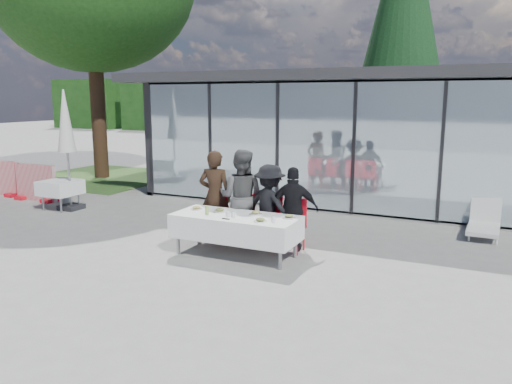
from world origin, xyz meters
TOP-DOWN VIEW (x-y plane):
  - ground at (0.00, 0.00)m, footprint 90.00×90.00m
  - pavilion at (2.00, 8.16)m, footprint 14.80×8.80m
  - treeline at (-2.00, 28.00)m, footprint 62.50×2.00m
  - dining_table at (-0.07, 0.11)m, footprint 2.26×0.96m
  - diner_a at (-0.92, 0.86)m, footprint 0.77×0.77m
  - diner_chair_a at (-0.92, 0.86)m, footprint 0.44×0.44m
  - diner_b at (-0.34, 0.86)m, footprint 1.01×1.01m
  - diner_chair_b at (-0.34, 0.86)m, footprint 0.44×0.44m
  - diner_c at (0.26, 0.86)m, footprint 1.27×1.27m
  - diner_chair_c at (0.26, 0.86)m, footprint 0.44×0.44m
  - diner_d at (0.74, 0.86)m, footprint 1.14×1.14m
  - diner_chair_d at (0.74, 0.86)m, footprint 0.44×0.44m
  - plate_a at (-0.94, 0.20)m, footprint 0.23×0.23m
  - plate_b at (-0.45, 0.21)m, footprint 0.23×0.23m
  - plate_c at (0.22, 0.31)m, footprint 0.23×0.23m
  - plate_d at (0.87, 0.30)m, footprint 0.23×0.23m
  - plate_extra at (0.52, -0.14)m, footprint 0.23×0.23m
  - juice_bottle at (-0.57, -0.05)m, footprint 0.06×0.06m
  - drinking_glasses at (0.17, -0.04)m, footprint 0.95×0.09m
  - folded_eyeglasses at (-0.09, -0.23)m, footprint 0.14×0.03m
  - spare_table_left at (-5.84, 1.59)m, footprint 0.86×0.86m
  - market_umbrella at (-5.61, 1.68)m, footprint 0.50×0.50m
  - lounger at (3.94, 3.56)m, footprint 0.64×1.35m
  - conifer_tree at (0.50, 13.00)m, footprint 4.00×4.00m
  - grass_patch at (-8.50, 6.00)m, footprint 5.00×5.00m

SIDE VIEW (x-z plane):
  - ground at x=0.00m, z-range 0.00..0.00m
  - grass_patch at x=-8.50m, z-range 0.00..0.02m
  - lounger at x=3.94m, z-range -0.10..0.62m
  - diner_chair_a at x=-0.92m, z-range 0.05..1.03m
  - diner_chair_b at x=-0.34m, z-range 0.05..1.03m
  - diner_chair_c at x=0.26m, z-range 0.05..1.03m
  - diner_chair_d at x=0.74m, z-range 0.05..1.03m
  - dining_table at x=-0.07m, z-range 0.16..0.91m
  - spare_table_left at x=-5.84m, z-range 0.18..0.92m
  - folded_eyeglasses at x=-0.09m, z-range 0.75..0.76m
  - plate_a at x=-0.94m, z-range 0.74..0.81m
  - plate_b at x=-0.45m, z-range 0.74..0.81m
  - plate_c at x=0.22m, z-range 0.74..0.81m
  - plate_d at x=0.87m, z-range 0.74..0.81m
  - plate_extra at x=0.52m, z-range 0.74..0.81m
  - diner_d at x=0.74m, z-range 0.00..1.56m
  - diner_c at x=0.26m, z-range 0.00..1.58m
  - drinking_glasses at x=0.17m, z-range 0.75..0.85m
  - juice_bottle at x=-0.57m, z-range 0.75..0.90m
  - diner_a at x=-0.92m, z-range 0.00..1.80m
  - diner_b at x=-0.34m, z-range 0.00..1.84m
  - market_umbrella at x=-5.61m, z-range 0.51..3.51m
  - pavilion at x=2.00m, z-range 0.43..3.87m
  - treeline at x=-2.00m, z-range 0.00..4.40m
  - conifer_tree at x=0.50m, z-range 0.74..11.24m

